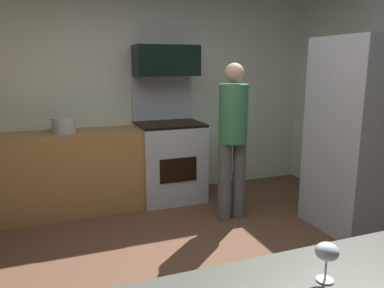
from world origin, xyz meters
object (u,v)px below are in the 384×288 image
at_px(oven_range, 169,158).
at_px(wine_glass_far, 327,253).
at_px(refrigerator, 364,135).
at_px(person_cook, 233,134).
at_px(stock_pot, 64,125).
at_px(microwave, 166,61).

xyz_separation_m(oven_range, wine_glass_far, (-0.47, -3.30, 0.49)).
relative_size(refrigerator, person_cook, 1.15).
distance_m(oven_range, stock_pot, 1.28).
bearing_deg(refrigerator, microwave, 135.74).
bearing_deg(oven_range, stock_pot, 179.71).
relative_size(oven_range, refrigerator, 0.79).
xyz_separation_m(microwave, refrigerator, (1.57, -1.53, -0.73)).
distance_m(oven_range, wine_glass_far, 3.37).
bearing_deg(wine_glass_far, stock_pot, 102.32).
distance_m(oven_range, refrigerator, 2.18).
height_order(person_cook, stock_pot, person_cook).
bearing_deg(stock_pot, wine_glass_far, -77.68).
height_order(oven_range, refrigerator, refrigerator).
height_order(microwave, stock_pot, microwave).
bearing_deg(refrigerator, wine_glass_far, -137.79).
bearing_deg(refrigerator, person_cook, 151.45).
bearing_deg(microwave, stock_pot, -176.16).
relative_size(microwave, stock_pot, 3.00).
bearing_deg(oven_range, microwave, 90.00).
bearing_deg(wine_glass_far, refrigerator, 42.21).
xyz_separation_m(refrigerator, wine_glass_far, (-2.04, -1.85, 0.06)).
xyz_separation_m(oven_range, refrigerator, (1.57, -1.45, 0.43)).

